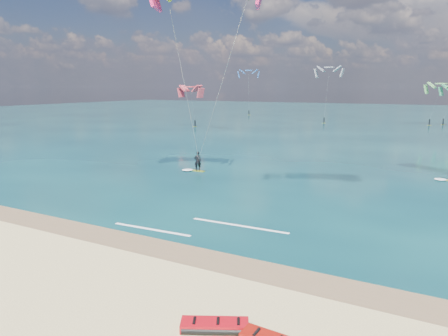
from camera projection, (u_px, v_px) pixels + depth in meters
The scene contains 7 objects.
ground at pixel (326, 152), 53.89m from camera, with size 320.00×320.00×0.00m, color tan.
wet_sand_strip at pixel (166, 249), 21.68m from camera, with size 320.00×2.40×0.01m, color brown.
sea at pixel (381, 119), 109.59m from camera, with size 320.00×200.00×0.04m, color #092A34.
packed_kite_left at pixel (215, 330), 14.49m from camera, with size 2.66×1.08×0.39m, color #B80915, non-canonical shape.
kitesurfer_main at pixel (201, 75), 35.34m from camera, with size 12.77×9.79×18.83m.
shoreline_foam at pixel (200, 227), 24.91m from camera, with size 10.52×3.61×0.01m.
distant_kites at pixel (352, 101), 89.12m from camera, with size 81.22×42.38×13.35m.
Camera 1 is at (12.14, -13.65, 8.66)m, focal length 32.00 mm.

